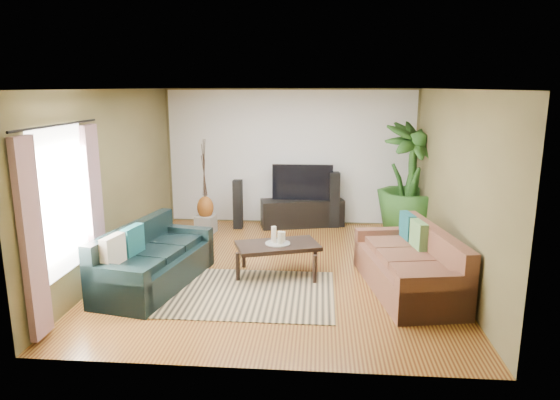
# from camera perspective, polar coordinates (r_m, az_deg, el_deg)

# --- Properties ---
(floor) EXTENTS (5.50, 5.50, 0.00)m
(floor) POSITION_cam_1_polar(r_m,az_deg,el_deg) (7.70, -0.12, -7.98)
(floor) COLOR #9C6928
(floor) RESTS_ON ground
(ceiling) EXTENTS (5.50, 5.50, 0.00)m
(ceiling) POSITION_cam_1_polar(r_m,az_deg,el_deg) (7.19, -0.13, 12.56)
(ceiling) COLOR white
(ceiling) RESTS_ON ground
(wall_back) EXTENTS (5.00, 0.00, 5.00)m
(wall_back) POSITION_cam_1_polar(r_m,az_deg,el_deg) (10.03, 1.19, 4.90)
(wall_back) COLOR brown
(wall_back) RESTS_ON ground
(wall_front) EXTENTS (5.00, 0.00, 5.00)m
(wall_front) POSITION_cam_1_polar(r_m,az_deg,el_deg) (4.67, -2.97, -4.43)
(wall_front) COLOR brown
(wall_front) RESTS_ON ground
(wall_left) EXTENTS (0.00, 5.50, 5.50)m
(wall_left) POSITION_cam_1_polar(r_m,az_deg,el_deg) (7.93, -18.44, 2.12)
(wall_left) COLOR brown
(wall_left) RESTS_ON ground
(wall_right) EXTENTS (0.00, 5.50, 5.50)m
(wall_right) POSITION_cam_1_polar(r_m,az_deg,el_deg) (7.54, 19.16, 1.54)
(wall_right) COLOR brown
(wall_right) RESTS_ON ground
(backwall_panel) EXTENTS (4.90, 0.00, 4.90)m
(backwall_panel) POSITION_cam_1_polar(r_m,az_deg,el_deg) (10.02, 1.19, 4.89)
(backwall_panel) COLOR white
(backwall_panel) RESTS_ON ground
(window_pane) EXTENTS (0.00, 1.80, 1.80)m
(window_pane) POSITION_cam_1_polar(r_m,az_deg,el_deg) (6.50, -23.75, -0.11)
(window_pane) COLOR white
(window_pane) RESTS_ON ground
(curtain_near) EXTENTS (0.08, 0.35, 2.20)m
(curtain_near) POSITION_cam_1_polar(r_m,az_deg,el_deg) (5.91, -26.50, -4.10)
(curtain_near) COLOR gray
(curtain_near) RESTS_ON ground
(curtain_far) EXTENTS (0.08, 0.35, 2.20)m
(curtain_far) POSITION_cam_1_polar(r_m,az_deg,el_deg) (7.19, -20.43, -0.72)
(curtain_far) COLOR gray
(curtain_far) RESTS_ON ground
(curtain_rod) EXTENTS (0.03, 1.90, 0.03)m
(curtain_rod) POSITION_cam_1_polar(r_m,az_deg,el_deg) (6.36, -24.08, 7.82)
(curtain_rod) COLOR black
(curtain_rod) RESTS_ON ground
(sofa_left) EXTENTS (1.26, 2.17, 0.85)m
(sofa_left) POSITION_cam_1_polar(r_m,az_deg,el_deg) (7.21, -14.09, -6.26)
(sofa_left) COLOR black
(sofa_left) RESTS_ON floor
(sofa_right) EXTENTS (1.31, 2.24, 0.85)m
(sofa_right) POSITION_cam_1_polar(r_m,az_deg,el_deg) (7.05, 14.36, -6.71)
(sofa_right) COLOR brown
(sofa_right) RESTS_ON floor
(area_rug) EXTENTS (2.41, 1.71, 0.01)m
(area_rug) POSITION_cam_1_polar(r_m,az_deg,el_deg) (6.88, -4.06, -10.55)
(area_rug) COLOR tan
(area_rug) RESTS_ON floor
(coffee_table) EXTENTS (1.33, 0.99, 0.48)m
(coffee_table) POSITION_cam_1_polar(r_m,az_deg,el_deg) (7.42, -0.26, -6.81)
(coffee_table) COLOR black
(coffee_table) RESTS_ON floor
(candle_tray) EXTENTS (0.37, 0.37, 0.02)m
(candle_tray) POSITION_cam_1_polar(r_m,az_deg,el_deg) (7.34, -0.27, -4.97)
(candle_tray) COLOR gray
(candle_tray) RESTS_ON coffee_table
(candle_tall) EXTENTS (0.08, 0.08, 0.24)m
(candle_tall) POSITION_cam_1_polar(r_m,az_deg,el_deg) (7.33, -0.72, -3.95)
(candle_tall) COLOR beige
(candle_tall) RESTS_ON candle_tray
(candle_mid) EXTENTS (0.08, 0.08, 0.18)m
(candle_mid) POSITION_cam_1_polar(r_m,az_deg,el_deg) (7.26, 0.02, -4.33)
(candle_mid) COLOR beige
(candle_mid) RESTS_ON candle_tray
(candle_short) EXTENTS (0.08, 0.08, 0.15)m
(candle_short) POSITION_cam_1_polar(r_m,az_deg,el_deg) (7.36, 0.32, -4.22)
(candle_short) COLOR white
(candle_short) RESTS_ON candle_tray
(tv_stand) EXTENTS (1.70, 0.86, 0.54)m
(tv_stand) POSITION_cam_1_polar(r_m,az_deg,el_deg) (9.98, 2.55, -1.46)
(tv_stand) COLOR black
(tv_stand) RESTS_ON floor
(television) EXTENTS (1.19, 0.07, 0.70)m
(television) POSITION_cam_1_polar(r_m,az_deg,el_deg) (9.85, 2.58, 2.05)
(television) COLOR black
(television) RESTS_ON tv_stand
(speaker_left) EXTENTS (0.17, 0.19, 0.96)m
(speaker_left) POSITION_cam_1_polar(r_m,az_deg,el_deg) (9.80, -4.84, -0.50)
(speaker_left) COLOR black
(speaker_left) RESTS_ON floor
(speaker_right) EXTENTS (0.23, 0.25, 1.10)m
(speaker_right) POSITION_cam_1_polar(r_m,az_deg,el_deg) (9.92, 6.18, 0.04)
(speaker_right) COLOR black
(speaker_right) RESTS_ON floor
(potted_plant) EXTENTS (1.64, 1.64, 2.10)m
(potted_plant) POSITION_cam_1_polar(r_m,az_deg,el_deg) (9.48, 14.62, 2.18)
(potted_plant) COLOR #224D19
(potted_plant) RESTS_ON floor
(plant_pot) EXTENTS (0.39, 0.39, 0.30)m
(plant_pot) POSITION_cam_1_polar(r_m,az_deg,el_deg) (9.68, 14.32, -3.05)
(plant_pot) COLOR black
(plant_pot) RESTS_ON floor
(pedestal) EXTENTS (0.39, 0.39, 0.34)m
(pedestal) POSITION_cam_1_polar(r_m,az_deg,el_deg) (9.64, -8.46, -2.74)
(pedestal) COLOR gray
(pedestal) RESTS_ON floor
(vase) EXTENTS (0.31, 0.31, 0.43)m
(vase) POSITION_cam_1_polar(r_m,az_deg,el_deg) (9.56, -8.53, -0.86)
(vase) COLOR brown
(vase) RESTS_ON pedestal
(side_table) EXTENTS (0.50, 0.50, 0.50)m
(side_table) POSITION_cam_1_polar(r_m,az_deg,el_deg) (9.02, -13.98, -3.55)
(side_table) COLOR brown
(side_table) RESTS_ON floor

